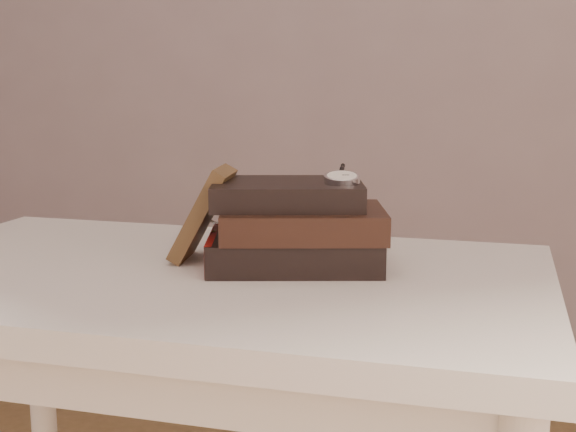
# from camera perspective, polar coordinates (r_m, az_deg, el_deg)

# --- Properties ---
(table) EXTENTS (1.00, 0.60, 0.75)m
(table) POSITION_cam_1_polar(r_m,az_deg,el_deg) (1.16, -6.38, -8.37)
(table) COLOR beige
(table) RESTS_ON ground
(book_stack) EXTENTS (0.29, 0.23, 0.13)m
(book_stack) POSITION_cam_1_polar(r_m,az_deg,el_deg) (1.13, 0.56, -0.84)
(book_stack) COLOR black
(book_stack) RESTS_ON table
(journal) EXTENTS (0.10, 0.11, 0.14)m
(journal) POSITION_cam_1_polar(r_m,az_deg,el_deg) (1.17, -6.36, 0.18)
(journal) COLOR #3B2816
(journal) RESTS_ON table
(pocket_watch) EXTENTS (0.06, 0.16, 0.02)m
(pocket_watch) POSITION_cam_1_polar(r_m,az_deg,el_deg) (1.11, 4.03, 2.89)
(pocket_watch) COLOR silver
(pocket_watch) RESTS_ON book_stack
(eyeglasses) EXTENTS (0.13, 0.15, 0.05)m
(eyeglasses) POSITION_cam_1_polar(r_m,az_deg,el_deg) (1.21, -3.76, 0.53)
(eyeglasses) COLOR silver
(eyeglasses) RESTS_ON book_stack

